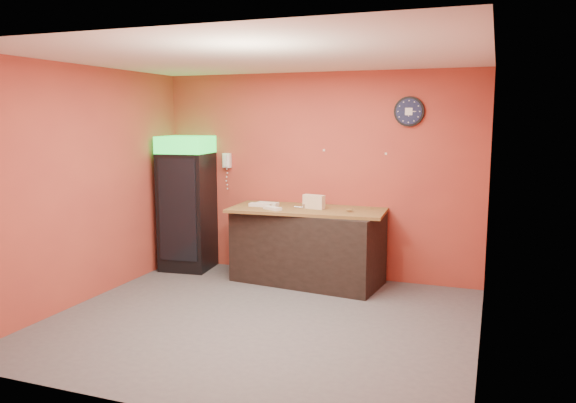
% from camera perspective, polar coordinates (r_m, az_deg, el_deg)
% --- Properties ---
extents(floor, '(4.50, 4.50, 0.00)m').
position_cam_1_polar(floor, '(6.24, -2.78, -12.02)').
color(floor, '#47474C').
rests_on(floor, ground).
extents(back_wall, '(4.50, 0.02, 2.80)m').
position_cam_1_polar(back_wall, '(7.76, 2.95, 2.67)').
color(back_wall, '#B04431').
rests_on(back_wall, floor).
extents(left_wall, '(0.02, 4.00, 2.80)m').
position_cam_1_polar(left_wall, '(7.09, -19.85, 1.62)').
color(left_wall, '#B04431').
rests_on(left_wall, floor).
extents(right_wall, '(0.02, 4.00, 2.80)m').
position_cam_1_polar(right_wall, '(5.43, 19.51, -0.32)').
color(right_wall, '#B04431').
rests_on(right_wall, floor).
extents(ceiling, '(4.50, 4.00, 0.02)m').
position_cam_1_polar(ceiling, '(5.88, -2.99, 14.48)').
color(ceiling, white).
rests_on(ceiling, back_wall).
extents(beverage_cooler, '(0.74, 0.75, 1.93)m').
position_cam_1_polar(beverage_cooler, '(8.22, -10.34, -0.35)').
color(beverage_cooler, black).
rests_on(beverage_cooler, floor).
extents(prep_counter, '(2.01, 1.06, 0.96)m').
position_cam_1_polar(prep_counter, '(7.51, 1.99, -4.63)').
color(prep_counter, black).
rests_on(prep_counter, floor).
extents(wall_clock, '(0.38, 0.06, 0.38)m').
position_cam_1_polar(wall_clock, '(7.42, 12.20, 8.93)').
color(wall_clock, black).
rests_on(wall_clock, back_wall).
extents(wall_phone, '(0.11, 0.10, 0.21)m').
position_cam_1_polar(wall_phone, '(8.21, -6.24, 4.16)').
color(wall_phone, white).
rests_on(wall_phone, back_wall).
extents(butcher_paper, '(2.09, 1.02, 0.04)m').
position_cam_1_polar(butcher_paper, '(7.41, 2.01, -0.84)').
color(butcher_paper, brown).
rests_on(butcher_paper, prep_counter).
extents(sub_roll_stack, '(0.30, 0.15, 0.18)m').
position_cam_1_polar(sub_roll_stack, '(7.36, 2.64, -0.03)').
color(sub_roll_stack, beige).
rests_on(sub_roll_stack, butcher_paper).
extents(wrapped_sandwich_left, '(0.30, 0.13, 0.04)m').
position_cam_1_polar(wrapped_sandwich_left, '(7.56, -2.81, -0.34)').
color(wrapped_sandwich_left, silver).
rests_on(wrapped_sandwich_left, butcher_paper).
extents(wrapped_sandwich_mid, '(0.28, 0.21, 0.04)m').
position_cam_1_polar(wrapped_sandwich_mid, '(7.29, -1.59, -0.69)').
color(wrapped_sandwich_mid, silver).
rests_on(wrapped_sandwich_mid, butcher_paper).
extents(wrapped_sandwich_right, '(0.31, 0.15, 0.04)m').
position_cam_1_polar(wrapped_sandwich_right, '(7.65, -2.08, -0.23)').
color(wrapped_sandwich_right, silver).
rests_on(wrapped_sandwich_right, butcher_paper).
extents(kitchen_tool, '(0.06, 0.06, 0.06)m').
position_cam_1_polar(kitchen_tool, '(7.41, 1.70, -0.46)').
color(kitchen_tool, silver).
rests_on(kitchen_tool, butcher_paper).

